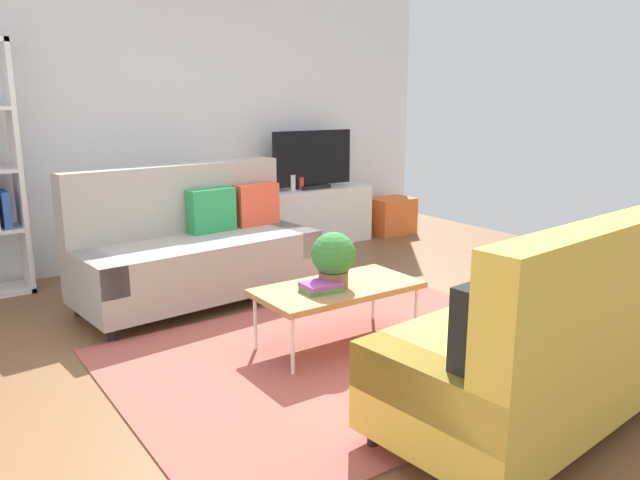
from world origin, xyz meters
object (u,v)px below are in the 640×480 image
vase_0 (264,185)px  bottle_1 (301,184)px  coffee_table (338,290)px  table_book_0 (321,289)px  couch_green (552,341)px  bottle_0 (293,183)px  storage_trunk (391,216)px  couch_beige (195,247)px  tv (313,160)px  tv_console (312,216)px  potted_plant (333,257)px  vase_1 (277,184)px

vase_0 → bottle_1: 0.43m
coffee_table → vase_0: size_ratio=7.51×
table_book_0 → vase_0: 2.85m
couch_green → table_book_0: size_ratio=8.23×
bottle_0 → storage_trunk: bearing=-2.5°
vase_0 → table_book_0: bearing=-112.4°
couch_beige → vase_0: 1.78m
tv → vase_0: size_ratio=6.82×
couch_green → table_book_0: 1.46m
tv_console → bottle_0: bottle_0 is taller
potted_plant → bottle_0: bearing=63.2°
couch_green → table_book_0: bearing=102.2°
tv_console → bottle_0: 0.49m
bottle_1 → coffee_table: bearing=-118.2°
coffee_table → table_book_0: size_ratio=4.58×
vase_0 → bottle_0: 0.32m
couch_green → bottle_1: size_ratio=14.07×
coffee_table → table_book_0: (-0.16, -0.03, 0.04)m
couch_green → potted_plant: size_ratio=5.41×
tv_console → vase_0: bearing=175.1°
coffee_table → vase_0: bearing=70.4°
storage_trunk → vase_1: 1.61m
tv → potted_plant: 2.97m
couch_beige → coffee_table: 1.48m
coffee_table → potted_plant: potted_plant is taller
coffee_table → tv_console: tv_console is taller
couch_beige → bottle_1: couch_beige is taller
bottle_0 → tv: bearing=4.2°
table_book_0 → bottle_0: bearing=61.3°
potted_plant → coffee_table: bearing=-11.6°
table_book_0 → vase_1: bearing=64.7°
couch_beige → bottle_0: couch_beige is taller
tv_console → bottle_1: size_ratio=9.97×
tv → vase_1: 0.48m
tv_console → vase_1: bearing=173.2°
couch_beige → coffee_table: (0.39, -1.42, -0.05)m
potted_plant → couch_green: bearing=-77.2°
potted_plant → tv_console: bearing=58.8°
tv_console → potted_plant: size_ratio=3.84×
table_book_0 → storage_trunk: bearing=41.9°
couch_green → vase_1: couch_green is taller
potted_plant → bottle_1: 2.85m
couch_green → storage_trunk: size_ratio=3.80×
tv_console → bottle_1: (-0.16, -0.04, 0.39)m
couch_green → bottle_1: 4.07m
storage_trunk → potted_plant: potted_plant is taller
couch_green → potted_plant: (-0.32, 1.43, 0.18)m
vase_1 → bottle_0: 0.17m
tv_console → tv: (-0.00, -0.02, 0.63)m
bottle_0 → potted_plant: bearing=-116.8°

